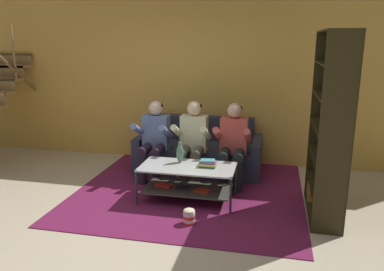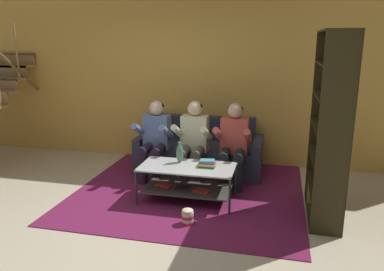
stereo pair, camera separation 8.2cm
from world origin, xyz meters
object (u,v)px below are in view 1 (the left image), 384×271
Objects in this scene: book_stack at (208,163)px; popcorn_tub at (189,216)px; vase at (180,153)px; person_seated_middle at (193,139)px; coffee_table at (187,178)px; person_seated_left at (154,137)px; person_seated_right at (233,141)px; couch at (199,153)px; bookshelf at (333,135)px.

book_stack is 0.80m from popcorn_tub.
person_seated_middle is at bearing 85.30° from vase.
coffee_table is 4.41× the size of vase.
person_seated_right is at bearing 0.04° from person_seated_left.
couch is 0.84m from person_seated_left.
vase is at bearing 176.51° from bookshelf.
vase is (-0.05, -1.06, 0.31)m from couch.
bookshelf reaches higher than book_stack.
person_seated_left is 0.96× the size of coffee_table.
coffee_table is at bearing -83.38° from person_seated_middle.
person_seated_middle is 0.56m from vase.
couch is 1.61× the size of coffee_table.
coffee_table is at bearing -86.15° from couch.
coffee_table is 0.32m from book_stack.
person_seated_left is at bearing 164.14° from bookshelf.
popcorn_tub is (0.25, -1.83, -0.18)m from couch.
person_seated_left is 2.47m from bookshelf.
popcorn_tub is (0.29, -0.77, -0.49)m from vase.
person_seated_left is 1.15m from person_seated_right.
person_seated_left is at bearing -179.96° from person_seated_right.
book_stack is at bearing 11.60° from coffee_table.
bookshelf reaches higher than vase.
person_seated_right is at bearing 54.47° from coffee_table.
vase is 1.86m from bookshelf.
person_seated_right is (0.58, -0.00, -0.00)m from person_seated_middle.
couch is at bearing 41.33° from person_seated_left.
vase is 1.20× the size of book_stack.
person_seated_left reaches higher than popcorn_tub.
person_seated_right reaches higher than book_stack.
couch is 1.20m from coffee_table.
person_seated_right is (0.58, -0.51, 0.35)m from couch.
vase is (0.53, -0.56, -0.04)m from person_seated_left.
person_seated_right reaches higher than coffee_table.
book_stack is at bearing -73.71° from couch.
vase is at bearing 167.65° from book_stack.
bookshelf reaches higher than person_seated_middle.
person_seated_right is 6.15× the size of popcorn_tub.
vase is at bearing 110.98° from popcorn_tub.
bookshelf is (1.82, -0.11, 0.37)m from vase.
person_seated_middle is 1.45m from popcorn_tub.
person_seated_left is at bearing -179.83° from person_seated_middle.
bookshelf reaches higher than coffee_table.
person_seated_middle reaches higher than popcorn_tub.
couch is 1.67× the size of person_seated_left.
popcorn_tub is (-1.53, -0.65, -0.86)m from bookshelf.
book_stack is (0.34, -1.15, 0.22)m from couch.
bookshelf is at bearing -20.67° from person_seated_middle.
book_stack is (0.91, -0.64, -0.13)m from person_seated_left.
person_seated_left is 0.54× the size of bookshelf.
vase reaches higher than coffee_table.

